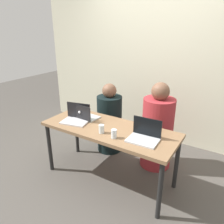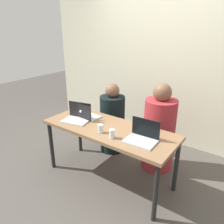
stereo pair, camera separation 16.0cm
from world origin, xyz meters
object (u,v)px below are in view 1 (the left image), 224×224
object	(u,v)px
person_on_right	(157,131)
laptop_front_right	(144,136)
person_on_left	(110,122)
laptop_back_left	(84,115)
water_glass_right	(114,134)
laptop_front_left	(76,118)
water_glass_center	(101,129)

from	to	relation	value
person_on_right	laptop_front_right	distance (m)	0.70
person_on_left	person_on_right	xyz separation A→B (m)	(0.77, 0.00, 0.05)
laptop_back_left	water_glass_right	size ratio (longest dim) A/B	3.52
laptop_back_left	laptop_front_right	distance (m)	0.91
laptop_back_left	water_glass_right	distance (m)	0.67
laptop_front_right	laptop_front_left	world-z (taller)	same
laptop_front_right	water_glass_right	xyz separation A→B (m)	(-0.29, -0.14, -0.00)
laptop_front_right	person_on_right	bearing A→B (deg)	95.31
laptop_back_left	person_on_left	bearing A→B (deg)	-91.35
laptop_back_left	water_glass_center	size ratio (longest dim) A/B	3.58
person_on_left	laptop_front_left	size ratio (longest dim) A/B	2.97
laptop_front_right	laptop_front_left	size ratio (longest dim) A/B	0.90
laptop_back_left	water_glass_center	bearing A→B (deg)	156.13
person_on_left	person_on_right	size ratio (longest dim) A/B	0.90
person_on_right	water_glass_right	bearing A→B (deg)	75.82
laptop_front_right	water_glass_center	world-z (taller)	laptop_front_right
person_on_left	laptop_front_right	bearing A→B (deg)	131.61
person_on_left	laptop_back_left	bearing A→B (deg)	73.49
laptop_front_left	water_glass_right	distance (m)	0.65
water_glass_center	water_glass_right	xyz separation A→B (m)	(0.18, -0.03, 0.00)
water_glass_center	water_glass_right	world-z (taller)	water_glass_right
person_on_right	laptop_back_left	bearing A→B (deg)	33.31
laptop_back_left	laptop_front_left	size ratio (longest dim) A/B	0.97
person_on_right	water_glass_center	bearing A→B (deg)	63.24
water_glass_center	water_glass_right	size ratio (longest dim) A/B	0.98
person_on_left	water_glass_right	xyz separation A→B (m)	(0.57, -0.79, 0.29)
laptop_front_left	water_glass_right	xyz separation A→B (m)	(0.64, -0.12, -0.00)
person_on_left	water_glass_center	world-z (taller)	person_on_left
laptop_back_left	laptop_front_right	world-z (taller)	laptop_front_right
person_on_left	water_glass_right	size ratio (longest dim) A/B	10.79
person_on_left	laptop_front_left	distance (m)	0.73
water_glass_right	person_on_right	bearing A→B (deg)	75.63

